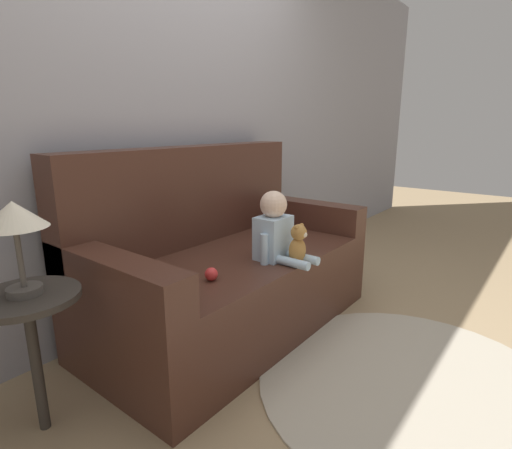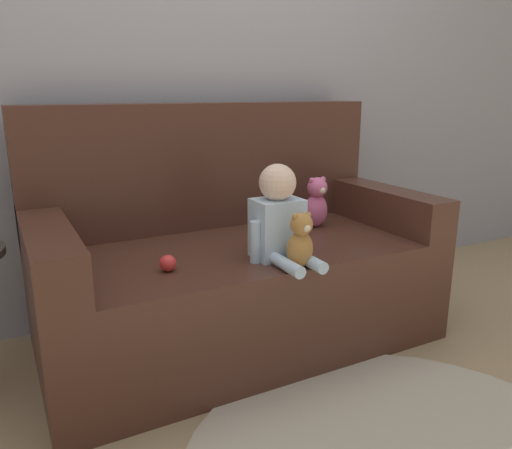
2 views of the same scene
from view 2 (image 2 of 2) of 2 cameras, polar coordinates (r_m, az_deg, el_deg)
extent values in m
plane|color=#9E8460|center=(2.32, -1.89, -12.93)|extent=(12.00, 12.00, 0.00)
cube|color=#93939E|center=(2.53, -7.60, 19.72)|extent=(8.00, 0.05, 2.60)
cube|color=#47281E|center=(2.22, -1.95, -7.71)|extent=(1.67, 0.86, 0.46)
cube|color=#47281E|center=(2.38, -5.65, 6.73)|extent=(1.67, 0.18, 0.58)
cube|color=#47281E|center=(1.93, -22.72, -2.45)|extent=(0.16, 0.86, 0.18)
cube|color=#47281E|center=(2.53, 13.58, 2.31)|extent=(0.16, 0.86, 0.18)
cube|color=silver|center=(1.93, 2.42, -0.43)|extent=(0.18, 0.14, 0.23)
sphere|color=beige|center=(1.89, 2.48, 4.81)|extent=(0.14, 0.14, 0.14)
cylinder|color=silver|center=(1.81, 3.69, -4.65)|extent=(0.05, 0.18, 0.05)
cylinder|color=silver|center=(1.85, 6.13, -4.18)|extent=(0.05, 0.18, 0.05)
cylinder|color=silver|center=(1.88, -0.07, -2.01)|extent=(0.04, 0.04, 0.16)
cylinder|color=silver|center=(1.98, 5.36, -1.16)|extent=(0.04, 0.04, 0.16)
ellipsoid|color=#AD7A3D|center=(1.84, 5.04, -2.85)|extent=(0.10, 0.08, 0.14)
sphere|color=#AD7A3D|center=(1.80, 5.21, 0.05)|extent=(0.08, 0.08, 0.08)
sphere|color=#AD7A3D|center=(1.78, 4.50, 0.92)|extent=(0.02, 0.02, 0.02)
sphere|color=#AD7A3D|center=(1.81, 5.96, 1.12)|extent=(0.02, 0.02, 0.02)
sphere|color=beige|center=(1.78, 5.79, -0.39)|extent=(0.03, 0.03, 0.03)
cylinder|color=#AD7A3D|center=(1.82, 4.12, -4.77)|extent=(0.03, 0.05, 0.03)
cylinder|color=#AD7A3D|center=(1.86, 6.46, -4.32)|extent=(0.03, 0.05, 0.03)
ellipsoid|color=#DB6699|center=(2.39, 6.83, 1.60)|extent=(0.12, 0.10, 0.16)
sphere|color=#DB6699|center=(2.36, 7.01, 4.23)|extent=(0.10, 0.10, 0.10)
sphere|color=#DB6699|center=(2.34, 6.41, 5.03)|extent=(0.03, 0.03, 0.03)
sphere|color=#DB6699|center=(2.37, 7.66, 5.14)|extent=(0.03, 0.03, 0.03)
sphere|color=beige|center=(2.33, 7.55, 3.89)|extent=(0.03, 0.03, 0.03)
sphere|color=red|center=(1.83, -10.04, -4.37)|extent=(0.06, 0.06, 0.06)
camera|label=1|loc=(0.84, -88.74, 5.24)|focal=28.00mm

